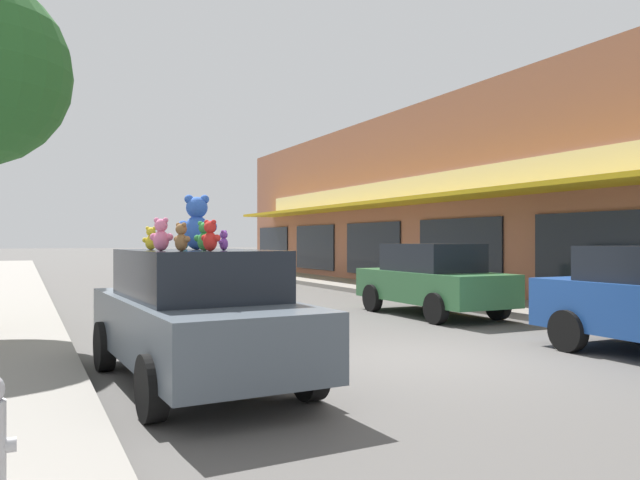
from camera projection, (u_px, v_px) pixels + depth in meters
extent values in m
plane|color=#514F4C|center=(416.00, 358.00, 9.13)|extent=(260.00, 260.00, 0.00)
cube|color=#9E6047|center=(573.00, 203.00, 24.78)|extent=(15.41, 31.17, 6.38)
cube|color=gold|center=(391.00, 203.00, 21.09)|extent=(1.67, 26.19, 0.12)
cube|color=beige|center=(410.00, 187.00, 21.43)|extent=(0.08, 24.94, 0.70)
cube|color=black|center=(599.00, 254.00, 14.41)|extent=(0.06, 3.95, 2.00)
cube|color=black|center=(458.00, 251.00, 19.09)|extent=(0.06, 3.95, 2.00)
cube|color=black|center=(372.00, 249.00, 23.78)|extent=(0.06, 3.95, 2.00)
cube|color=black|center=(314.00, 247.00, 28.47)|extent=(0.06, 3.95, 2.00)
cube|color=black|center=(273.00, 246.00, 33.15)|extent=(0.06, 3.95, 2.00)
cube|color=#4C5660|center=(196.00, 327.00, 7.51)|extent=(1.93, 4.35, 0.71)
cube|color=black|center=(196.00, 274.00, 7.51)|extent=(1.63, 2.42, 0.58)
cylinder|color=black|center=(104.00, 346.00, 8.28)|extent=(0.23, 0.66, 0.65)
cylinder|color=black|center=(226.00, 337.00, 9.08)|extent=(0.23, 0.66, 0.65)
cylinder|color=black|center=(151.00, 388.00, 5.94)|extent=(0.23, 0.66, 0.65)
cylinder|color=black|center=(309.00, 370.00, 6.75)|extent=(0.23, 0.66, 0.65)
ellipsoid|color=blue|center=(197.00, 233.00, 7.77)|extent=(0.40, 0.36, 0.42)
sphere|color=blue|center=(197.00, 208.00, 7.77)|extent=(0.34, 0.34, 0.27)
sphere|color=blue|center=(205.00, 199.00, 7.78)|extent=(0.14, 0.14, 0.11)
sphere|color=blue|center=(189.00, 199.00, 7.76)|extent=(0.14, 0.14, 0.11)
sphere|color=#548DFF|center=(197.00, 209.00, 7.88)|extent=(0.13, 0.13, 0.10)
sphere|color=blue|center=(211.00, 227.00, 7.82)|extent=(0.20, 0.20, 0.16)
sphere|color=blue|center=(183.00, 227.00, 7.77)|extent=(0.20, 0.20, 0.16)
ellipsoid|color=purple|center=(224.00, 244.00, 7.20)|extent=(0.15, 0.15, 0.15)
sphere|color=purple|center=(224.00, 235.00, 7.20)|extent=(0.13, 0.13, 0.09)
sphere|color=purple|center=(225.00, 232.00, 7.23)|extent=(0.05, 0.05, 0.04)
sphere|color=purple|center=(222.00, 232.00, 7.17)|extent=(0.05, 0.05, 0.04)
sphere|color=#BA67ED|center=(221.00, 235.00, 7.22)|extent=(0.05, 0.05, 0.03)
sphere|color=purple|center=(226.00, 242.00, 7.26)|extent=(0.08, 0.08, 0.05)
sphere|color=purple|center=(221.00, 242.00, 7.15)|extent=(0.08, 0.08, 0.05)
ellipsoid|color=red|center=(210.00, 241.00, 6.63)|extent=(0.20, 0.21, 0.21)
sphere|color=red|center=(210.00, 227.00, 6.63)|extent=(0.18, 0.18, 0.13)
sphere|color=red|center=(214.00, 222.00, 6.61)|extent=(0.08, 0.08, 0.06)
sphere|color=red|center=(207.00, 222.00, 6.66)|extent=(0.08, 0.08, 0.06)
sphere|color=#FF4741|center=(213.00, 228.00, 6.68)|extent=(0.07, 0.07, 0.05)
sphere|color=red|center=(217.00, 238.00, 6.60)|extent=(0.11, 0.11, 0.08)
sphere|color=red|center=(205.00, 238.00, 6.68)|extent=(0.11, 0.11, 0.08)
ellipsoid|color=green|center=(204.00, 241.00, 7.02)|extent=(0.20, 0.19, 0.21)
sphere|color=green|center=(204.00, 228.00, 7.02)|extent=(0.18, 0.18, 0.13)
sphere|color=green|center=(209.00, 223.00, 7.02)|extent=(0.07, 0.07, 0.05)
sphere|color=green|center=(200.00, 223.00, 7.03)|extent=(0.07, 0.07, 0.05)
sphere|color=#5ADA6D|center=(205.00, 229.00, 7.08)|extent=(0.07, 0.07, 0.05)
sphere|color=green|center=(212.00, 238.00, 7.03)|extent=(0.10, 0.10, 0.08)
sphere|color=green|center=(197.00, 238.00, 7.04)|extent=(0.10, 0.10, 0.08)
ellipsoid|color=teal|center=(185.00, 244.00, 8.10)|extent=(0.13, 0.13, 0.14)
sphere|color=teal|center=(185.00, 236.00, 8.10)|extent=(0.12, 0.12, 0.09)
sphere|color=teal|center=(186.00, 233.00, 8.08)|extent=(0.05, 0.05, 0.04)
sphere|color=teal|center=(183.00, 233.00, 8.12)|extent=(0.05, 0.05, 0.04)
sphere|color=#47CDC6|center=(187.00, 236.00, 8.13)|extent=(0.04, 0.04, 0.03)
sphere|color=teal|center=(188.00, 242.00, 8.07)|extent=(0.07, 0.07, 0.05)
sphere|color=teal|center=(182.00, 242.00, 8.14)|extent=(0.07, 0.07, 0.05)
ellipsoid|color=yellow|center=(151.00, 243.00, 7.53)|extent=(0.16, 0.15, 0.18)
sphere|color=yellow|center=(151.00, 232.00, 7.53)|extent=(0.14, 0.14, 0.11)
sphere|color=yellow|center=(154.00, 228.00, 7.54)|extent=(0.06, 0.06, 0.05)
sphere|color=yellow|center=(148.00, 228.00, 7.53)|extent=(0.06, 0.06, 0.05)
sphere|color=#FFFF4D|center=(151.00, 232.00, 7.58)|extent=(0.05, 0.05, 0.04)
sphere|color=yellow|center=(157.00, 240.00, 7.55)|extent=(0.08, 0.08, 0.06)
sphere|color=yellow|center=(145.00, 240.00, 7.53)|extent=(0.08, 0.08, 0.06)
ellipsoid|color=olive|center=(181.00, 242.00, 6.65)|extent=(0.18, 0.19, 0.19)
sphere|color=olive|center=(181.00, 229.00, 6.65)|extent=(0.16, 0.16, 0.12)
sphere|color=olive|center=(184.00, 225.00, 6.62)|extent=(0.07, 0.07, 0.05)
sphere|color=olive|center=(178.00, 225.00, 6.67)|extent=(0.07, 0.07, 0.05)
sphere|color=tan|center=(185.00, 230.00, 6.69)|extent=(0.06, 0.06, 0.05)
sphere|color=olive|center=(187.00, 239.00, 6.62)|extent=(0.10, 0.10, 0.07)
sphere|color=olive|center=(177.00, 239.00, 6.70)|extent=(0.10, 0.10, 0.07)
ellipsoid|color=pink|center=(161.00, 241.00, 6.80)|extent=(0.23, 0.22, 0.23)
sphere|color=pink|center=(161.00, 225.00, 6.80)|extent=(0.20, 0.20, 0.14)
sphere|color=pink|center=(166.00, 220.00, 6.79)|extent=(0.08, 0.08, 0.06)
sphere|color=pink|center=(157.00, 220.00, 6.81)|extent=(0.08, 0.08, 0.06)
sphere|color=#FFA3DA|center=(163.00, 226.00, 6.86)|extent=(0.08, 0.08, 0.05)
sphere|color=pink|center=(169.00, 237.00, 6.80)|extent=(0.11, 0.11, 0.08)
sphere|color=pink|center=(154.00, 237.00, 6.82)|extent=(0.11, 0.11, 0.08)
cylinder|color=black|center=(568.00, 331.00, 9.67)|extent=(0.20, 0.65, 0.65)
cube|color=#336B3D|center=(432.00, 286.00, 14.33)|extent=(1.67, 4.16, 0.69)
cube|color=black|center=(432.00, 257.00, 14.33)|extent=(1.47, 2.18, 0.63)
cylinder|color=black|center=(372.00, 298.00, 15.14)|extent=(0.20, 0.65, 0.65)
cylinder|color=black|center=(428.00, 295.00, 15.85)|extent=(0.20, 0.65, 0.65)
cylinder|color=black|center=(436.00, 308.00, 12.81)|extent=(0.20, 0.65, 0.65)
cylinder|color=black|center=(498.00, 305.00, 13.52)|extent=(0.20, 0.65, 0.65)
cylinder|color=#B2B2B7|center=(8.00, 445.00, 3.78)|extent=(0.10, 0.09, 0.09)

